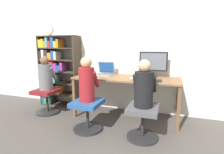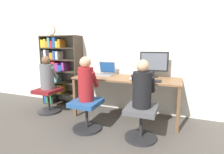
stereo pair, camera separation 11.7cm
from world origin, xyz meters
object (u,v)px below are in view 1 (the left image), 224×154
person_at_laptop (87,81)px  bookshelf (55,70)px  office_chair_side (47,99)px  office_chair_right (88,112)px  desk_clock (49,30)px  laptop (105,72)px  keyboard (148,80)px  desktop_monitor (153,63)px  person_near_shelf (46,75)px  person_at_monitor (144,86)px  office_chair_left (143,119)px

person_at_laptop → bookshelf: bookshelf is taller
office_chair_side → bookshelf: bearing=106.4°
office_chair_right → desk_clock: bearing=147.4°
laptop → keyboard: laptop is taller
desktop_monitor → person_at_laptop: desktop_monitor is taller
laptop → person_near_shelf: size_ratio=0.54×
laptop → office_chair_side: laptop is taller
office_chair_right → bookshelf: 1.62m
person_at_monitor → bookshelf: 2.30m
bookshelf → laptop: bearing=-1.8°
keyboard → person_at_laptop: person_at_laptop is taller
office_chair_side → office_chair_right: bearing=-19.6°
bookshelf → office_chair_left: bearing=-22.3°
office_chair_side → keyboard: bearing=3.7°
desktop_monitor → laptop: (-0.94, -0.07, -0.20)m
laptop → person_at_laptop: 0.86m
person_at_laptop → laptop: bearing=92.6°
keyboard → office_chair_side: bearing=-176.3°
person_at_laptop → office_chair_side: 1.28m
office_chair_right → desktop_monitor: bearing=46.0°
person_at_monitor → office_chair_side: 2.07m
desk_clock → desktop_monitor: bearing=3.1°
office_chair_left → bookshelf: 2.36m
person_at_laptop → bookshelf: size_ratio=0.44×
office_chair_left → person_at_laptop: (-0.88, -0.02, 0.51)m
bookshelf → person_near_shelf: (0.15, -0.50, -0.03)m
bookshelf → person_near_shelf: 0.52m
desktop_monitor → person_near_shelf: size_ratio=0.78×
keyboard → person_at_laptop: 1.02m
keyboard → office_chair_right: bearing=-149.1°
desktop_monitor → person_at_laptop: bearing=-134.1°
bookshelf → person_at_monitor: bearing=-22.1°
laptop → person_at_laptop: size_ratio=0.51×
office_chair_left → office_chair_right: bearing=-178.2°
desktop_monitor → office_chair_side: desktop_monitor is taller
keyboard → person_near_shelf: person_near_shelf is taller
desktop_monitor → person_at_laptop: 1.31m
office_chair_side → person_at_laptop: bearing=-19.4°
person_at_laptop → person_near_shelf: (-1.10, 0.39, -0.03)m
person_at_monitor → office_chair_right: bearing=-177.9°
keyboard → bookshelf: bookshelf is taller
desktop_monitor → bookshelf: bookshelf is taller
bookshelf → desktop_monitor: bearing=0.9°
laptop → office_chair_right: laptop is taller
person_at_monitor → person_near_shelf: bearing=169.5°
keyboard → office_chair_left: (0.00, -0.50, -0.48)m
person_at_monitor → bookshelf: size_ratio=0.43×
desktop_monitor → person_near_shelf: desktop_monitor is taller
person_at_monitor → person_near_shelf: 2.02m
office_chair_right → office_chair_side: (-1.10, 0.39, 0.00)m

